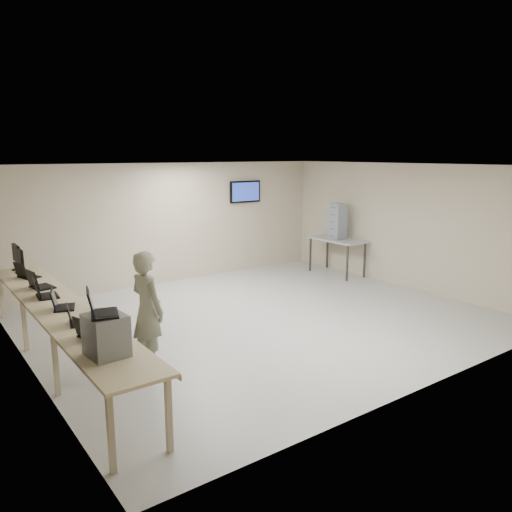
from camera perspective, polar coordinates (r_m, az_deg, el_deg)
room at (r=9.07m, az=0.70°, el=1.49°), size 8.01×7.01×2.81m
workbench at (r=7.63m, az=-21.55°, el=-5.82°), size 0.76×6.00×0.90m
equipment_box at (r=5.57m, az=-16.77°, el=-8.66°), size 0.41×0.46×0.45m
laptop_on_box at (r=5.46m, az=-17.53°, el=-5.79°), size 0.41×0.44×0.30m
laptop_0 at (r=6.17m, az=-18.55°, el=-8.31°), size 0.36×0.39×0.26m
laptop_1 at (r=6.71m, az=-19.95°, el=-6.80°), size 0.34×0.38×0.26m
laptop_2 at (r=7.41m, az=-21.50°, el=-5.13°), size 0.40×0.43×0.29m
laptop_3 at (r=8.09m, az=-23.17°, el=-3.85°), size 0.36×0.42×0.31m
laptop_4 at (r=8.67m, az=-23.65°, el=-2.90°), size 0.39×0.44×0.31m
laptop_5 at (r=9.48m, az=-24.85°, el=-1.86°), size 0.39×0.42×0.28m
monitor_near at (r=9.89m, az=-25.39°, el=-0.23°), size 0.20×0.45×0.44m
monitor_far at (r=10.17m, az=-25.70°, el=0.13°), size 0.21×0.47×0.47m
soldier at (r=7.23m, az=-12.29°, el=-6.04°), size 0.51×0.68×1.69m
side_table at (r=12.70m, az=9.27°, el=1.62°), size 0.70×1.51×0.91m
storage_bins at (r=12.60m, az=9.28°, el=3.94°), size 0.34×0.38×0.89m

